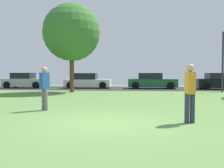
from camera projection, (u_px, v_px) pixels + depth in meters
ground_plane at (105, 123)px, 7.16m from camera, size 44.00×44.00×0.00m
road_strip at (125, 88)px, 23.08m from camera, size 44.00×6.40×0.01m
maple_tree_far at (72, 33)px, 18.39m from camera, size 4.23×4.23×6.55m
person_catcher at (45, 86)px, 9.56m from camera, size 0.36×0.39×1.68m
person_bystander at (190, 90)px, 7.14m from camera, size 0.30×0.35×1.70m
parked_car_silver at (25, 81)px, 23.89m from camera, size 4.01×1.96×1.45m
parked_car_white at (87, 81)px, 23.69m from camera, size 4.32×2.03×1.42m
parked_car_green at (152, 81)px, 22.91m from camera, size 4.40×2.03×1.43m
parked_car_black at (221, 82)px, 21.96m from camera, size 4.42×2.12×1.44m
street_lamp_post at (223, 62)px, 18.53m from camera, size 0.14×0.14×4.50m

